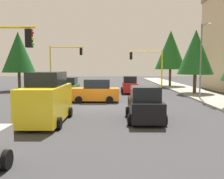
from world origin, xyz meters
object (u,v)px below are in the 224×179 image
Objects in this scene: street_lamp_curbside at (202,53)px; tree_roadside_far at (171,50)px; tree_roadside_mid at (196,52)px; car_orange at (95,92)px; car_red at (130,85)px; delivery_van_yellow at (47,99)px; tree_opposite_side at (18,52)px; traffic_signal_far_left at (148,62)px; traffic_signal_far_right at (64,59)px; car_green at (69,88)px; car_black at (145,105)px.

street_lamp_curbside is 14.44m from tree_roadside_far.
tree_roadside_mid is (10.00, 0.50, -0.91)m from tree_roadside_far.
street_lamp_curbside is 1.68× the size of car_orange.
delivery_van_yellow is at bearing -19.67° from car_red.
tree_opposite_side is 21.37m from tree_roadside_far.
tree_roadside_mid is (-4.39, 0.80, 0.28)m from street_lamp_curbside.
street_lamp_curbside reaches higher than traffic_signal_far_left.
traffic_signal_far_right is 1.48× the size of car_red.
car_red is at bearing 79.26° from tree_opposite_side.
delivery_van_yellow is at bearing -26.77° from tree_roadside_far.
traffic_signal_far_left is 6.07m from car_red.
delivery_van_yellow is 8.13m from car_orange.
tree_opposite_side is 10.33m from car_green.
tree_roadside_mid is at bearing 98.25° from car_green.
car_red is (8.64, -6.59, -4.65)m from tree_roadside_far.
tree_roadside_mid reaches higher than car_black.
car_orange is at bearing -60.23° from tree_roadside_mid.
delivery_van_yellow is at bearing -42.13° from tree_roadside_mid.
traffic_signal_far_right is 15.80m from tree_roadside_far.
car_green is at bearing -150.68° from car_black.
traffic_signal_far_right is 0.69× the size of tree_roadside_far.
tree_roadside_far is at bearing 178.81° from street_lamp_curbside.
delivery_van_yellow reaches higher than car_green.
street_lamp_curbside is at bearing 145.06° from car_black.
car_orange and car_green have the same top height.
delivery_van_yellow is at bearing -14.59° from car_orange.
car_black is at bearing -0.10° from car_red.
tree_opposite_side is 1.05× the size of tree_roadside_mid.
car_red and car_green have the same top height.
tree_roadside_mid is at bearing 119.77° from car_orange.
car_orange is at bearing 46.42° from tree_opposite_side.
tree_opposite_side is 1.98× the size of car_black.
tree_opposite_side reaches higher than delivery_van_yellow.
traffic_signal_far_left is 13.76m from car_orange.
car_black is at bearing -8.03° from traffic_signal_far_left.
traffic_signal_far_left is 5.86m from tree_roadside_far.
street_lamp_curbside is 0.94× the size of tree_opposite_side.
car_black is at bearing -27.92° from tree_roadside_mid.
street_lamp_curbside is at bearing 55.14° from traffic_signal_far_right.
tree_roadside_mid reaches higher than car_orange.
car_black is 0.97× the size of car_green.
car_orange is 1.11× the size of car_black.
car_green is at bearing -81.75° from tree_roadside_mid.
street_lamp_curbside is at bearing 47.57° from car_red.
car_black is (23.44, -6.62, -4.65)m from tree_roadside_far.
street_lamp_curbside is 9.20m from car_red.
car_orange is (6.00, -10.49, -3.73)m from tree_roadside_mid.
delivery_van_yellow is at bearing 25.36° from tree_opposite_side.
car_black is (19.44, 8.60, -3.21)m from traffic_signal_far_right.
car_orange is at bearing 23.54° from traffic_signal_far_right.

